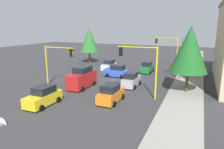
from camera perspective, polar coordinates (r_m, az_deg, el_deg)
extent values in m
plane|color=#353538|center=(31.15, 0.56, -1.51)|extent=(120.00, 120.00, 0.00)
cube|color=gray|center=(33.70, 20.73, -1.11)|extent=(80.00, 4.00, 0.15)
cube|color=silver|center=(22.75, -19.01, -7.91)|extent=(2.20, 0.36, 0.01)
cone|color=silver|center=(23.66, -16.90, -6.94)|extent=(0.01, 1.10, 1.10)
cone|color=silver|center=(19.86, -28.29, -11.96)|extent=(0.01, 1.10, 1.10)
cylinder|color=yellow|center=(29.48, -17.72, 2.37)|extent=(0.18, 0.18, 5.39)
cylinder|color=yellow|center=(27.71, -14.54, 7.24)|extent=(0.12, 4.50, 0.12)
cube|color=black|center=(26.66, -11.24, 5.93)|extent=(0.36, 0.32, 0.96)
sphere|color=red|center=(26.52, -10.94, 6.56)|extent=(0.18, 0.18, 0.18)
sphere|color=yellow|center=(26.56, -10.91, 5.92)|extent=(0.18, 0.18, 0.18)
sphere|color=green|center=(26.60, -10.89, 5.28)|extent=(0.18, 0.18, 0.18)
cylinder|color=yellow|center=(22.71, 12.20, 0.22)|extent=(0.18, 0.18, 5.87)
cylinder|color=yellow|center=(22.80, 6.95, 7.57)|extent=(0.12, 4.50, 0.12)
cube|color=black|center=(23.46, 2.46, 6.39)|extent=(0.36, 0.32, 0.96)
sphere|color=red|center=(23.49, 2.05, 7.13)|extent=(0.18, 0.18, 0.18)
sphere|color=yellow|center=(23.53, 2.05, 6.41)|extent=(0.18, 0.18, 0.18)
sphere|color=green|center=(23.57, 2.04, 5.68)|extent=(0.18, 0.18, 0.18)
cylinder|color=yellow|center=(42.26, 17.65, 5.80)|extent=(0.18, 0.18, 5.82)
cylinder|color=yellow|center=(42.31, 14.85, 9.75)|extent=(0.12, 4.50, 0.12)
cube|color=black|center=(42.67, 12.27, 9.13)|extent=(0.36, 0.32, 0.96)
sphere|color=red|center=(42.69, 12.05, 9.54)|extent=(0.18, 0.18, 0.18)
sphere|color=yellow|center=(42.71, 12.03, 9.14)|extent=(0.18, 0.18, 0.18)
sphere|color=green|center=(42.73, 12.01, 8.74)|extent=(0.18, 0.18, 0.18)
cylinder|color=slate|center=(32.16, 18.81, 4.61)|extent=(0.14, 0.14, 7.00)
cylinder|color=slate|center=(30.97, 19.12, 10.43)|extent=(1.80, 0.10, 0.10)
ellipsoid|color=silver|center=(30.08, 18.95, 10.10)|extent=(0.56, 0.28, 0.20)
cylinder|color=brown|center=(46.30, 20.50, 4.01)|extent=(0.36, 0.36, 2.34)
cone|color=#1E6023|center=(45.93, 20.84, 8.09)|extent=(3.75, 3.75, 4.69)
cylinder|color=brown|center=(46.25, -6.25, 4.92)|extent=(0.36, 0.36, 2.60)
cone|color=#28752D|center=(45.87, -6.37, 9.50)|extent=(4.16, 4.16, 5.20)
cylinder|color=brown|center=(36.42, 20.35, 1.80)|extent=(0.36, 0.36, 2.46)
cone|color=#19511E|center=(35.94, 20.80, 7.27)|extent=(3.94, 3.94, 4.92)
cylinder|color=brown|center=(26.60, 20.11, -1.84)|extent=(0.36, 0.36, 2.77)
cone|color=#1E6023|center=(25.91, 20.80, 6.62)|extent=(4.42, 4.42, 5.53)
cube|color=red|center=(27.42, -8.37, -1.36)|extent=(4.80, 1.90, 1.85)
cube|color=black|center=(27.32, -8.20, 1.41)|extent=(2.50, 1.67, 0.76)
cylinder|color=black|center=(25.90, -8.14, -4.04)|extent=(0.60, 0.20, 0.60)
cylinder|color=black|center=(26.98, -11.81, -3.48)|extent=(0.60, 0.20, 0.60)
cylinder|color=black|center=(28.37, -5.01, -2.42)|extent=(0.60, 0.20, 0.60)
cylinder|color=black|center=(29.36, -8.48, -1.98)|extent=(0.60, 0.20, 0.60)
cube|color=blue|center=(32.93, 1.25, 0.53)|extent=(1.66, 3.97, 1.05)
cube|color=black|center=(32.67, 1.58, 2.05)|extent=(1.46, 2.06, 0.76)
cylinder|color=black|center=(32.70, -1.34, -0.26)|extent=(0.20, 0.60, 0.60)
cylinder|color=black|center=(34.28, -0.09, 0.38)|extent=(0.20, 0.60, 0.60)
cylinder|color=black|center=(31.77, 2.69, -0.67)|extent=(0.20, 0.60, 0.60)
cylinder|color=black|center=(33.40, 3.78, 0.00)|extent=(0.20, 0.60, 0.60)
cube|color=yellow|center=(22.34, -18.62, -6.40)|extent=(4.12, 1.75, 1.05)
cube|color=black|center=(22.20, -18.44, -4.05)|extent=(2.14, 1.54, 0.76)
cylinder|color=black|center=(21.00, -18.96, -8.83)|extent=(0.60, 0.20, 0.60)
cylinder|color=black|center=(22.24, -22.56, -7.89)|extent=(0.60, 0.20, 0.60)
cylinder|color=black|center=(22.80, -14.64, -6.77)|extent=(0.60, 0.20, 0.60)
cylinder|color=black|center=(23.95, -18.19, -6.03)|extent=(0.60, 0.20, 0.60)
cube|color=orange|center=(22.13, -0.26, -5.86)|extent=(4.00, 1.71, 1.05)
cube|color=black|center=(21.68, -0.48, -3.76)|extent=(2.08, 1.51, 0.76)
cylinder|color=black|center=(23.68, -1.09, -5.56)|extent=(0.60, 0.20, 0.60)
cylinder|color=black|center=(23.02, 3.08, -6.14)|extent=(0.60, 0.20, 0.60)
cylinder|color=black|center=(21.59, -3.84, -7.50)|extent=(0.60, 0.20, 0.60)
cylinder|color=black|center=(20.86, 0.68, -8.22)|extent=(0.60, 0.20, 0.60)
cube|color=#1E7238|center=(36.58, 9.75, 1.63)|extent=(3.68, 1.62, 1.05)
cube|color=black|center=(36.24, 9.73, 2.98)|extent=(1.91, 1.42, 0.76)
cylinder|color=black|center=(37.95, 8.87, 1.48)|extent=(0.60, 0.20, 0.60)
cylinder|color=black|center=(37.57, 11.43, 1.25)|extent=(0.60, 0.20, 0.60)
cylinder|color=black|center=(35.80, 7.94, 0.80)|extent=(0.60, 0.20, 0.60)
cylinder|color=black|center=(35.39, 10.64, 0.56)|extent=(0.60, 0.20, 0.60)
cube|color=#B2B5BA|center=(27.80, 5.40, -1.92)|extent=(3.90, 1.60, 1.05)
cube|color=black|center=(27.39, 5.31, -0.19)|extent=(2.03, 1.41, 0.76)
cylinder|color=black|center=(29.27, 4.52, -1.92)|extent=(0.60, 0.20, 0.60)
cylinder|color=black|center=(28.78, 7.77, -2.26)|extent=(0.60, 0.20, 0.60)
cylinder|color=black|center=(27.08, 2.85, -3.15)|extent=(0.60, 0.20, 0.60)
cylinder|color=black|center=(26.55, 6.34, -3.55)|extent=(0.60, 0.20, 0.60)
cube|color=white|center=(37.73, -0.87, 2.18)|extent=(3.61, 1.64, 1.05)
cube|color=black|center=(37.73, -0.77, 3.57)|extent=(1.88, 1.45, 0.76)
cylinder|color=black|center=(36.46, -0.33, 1.16)|extent=(0.60, 0.20, 0.60)
cylinder|color=black|center=(37.19, -2.82, 1.38)|extent=(0.60, 0.20, 0.60)
cylinder|color=black|center=(38.48, 1.01, 1.80)|extent=(0.60, 0.20, 0.60)
cylinder|color=black|center=(39.17, -1.37, 2.00)|extent=(0.60, 0.20, 0.60)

